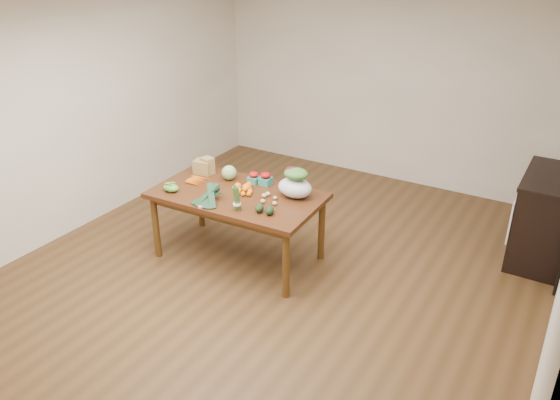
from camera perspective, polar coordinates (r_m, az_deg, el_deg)
The scene contains 25 objects.
floor at distance 5.57m, azimuth -0.82°, elevation -7.93°, with size 6.00×6.00×0.00m, color #54381D.
room_walls at distance 4.95m, azimuth -0.92°, elevation 5.20°, with size 5.02×6.02×2.70m.
dining_table at distance 5.71m, azimuth -4.38°, elevation -2.70°, with size 1.71×0.95×0.75m, color #482110.
cabinet at distance 6.28m, azimuth 25.85°, elevation -1.66°, with size 0.52×1.02×0.94m, color black.
dish_towel at distance 5.92m, azimuth 23.09°, elevation -1.84°, with size 0.02×0.28×0.45m, color white.
paper_bag at distance 6.02m, azimuth -8.02°, elevation 3.58°, with size 0.26×0.22×0.18m, color #9E8247, non-canonical shape.
cabbage at distance 5.84m, azimuth -5.35°, elevation 2.86°, with size 0.16×0.16×0.16m, color #97D279.
strawberry_basket_a at distance 5.75m, azimuth -2.76°, elevation 2.25°, with size 0.11×0.11×0.10m, color red, non-canonical shape.
strawberry_basket_b at distance 5.70m, azimuth -1.52°, elevation 2.14°, with size 0.12×0.12×0.11m, color #B30B11, non-canonical shape.
orange_a at distance 5.60m, azimuth -4.43°, elevation 1.44°, with size 0.08×0.08×0.08m, color orange.
orange_b at distance 5.62m, azimuth -3.29°, elevation 1.54°, with size 0.08×0.08×0.08m, color orange.
orange_c at distance 5.54m, azimuth -3.52°, elevation 1.27°, with size 0.09×0.09×0.09m, color orange.
mandarin_cluster at distance 5.50m, azimuth -3.67°, elevation 1.04°, with size 0.18×0.18×0.08m, color #FF9E0F, non-canonical shape.
carrots at distance 5.85m, azimuth -8.66°, elevation 2.03°, with size 0.22×0.22×0.03m, color orange, non-canonical shape.
snap_pea_bag at distance 5.66m, azimuth -11.32°, elevation 1.27°, with size 0.18×0.13×0.08m, color #599331.
kale_bunch at distance 5.31m, azimuth -7.73°, elevation 0.35°, with size 0.32×0.40×0.16m, color black, non-canonical shape.
asparagus_bundle at distance 5.14m, azimuth -4.53°, elevation 0.19°, with size 0.08×0.08×0.25m, color #5B7E3A, non-canonical shape.
potato_a at distance 5.42m, azimuth -1.67°, elevation 0.46°, with size 0.05×0.05×0.04m, color tan.
potato_b at distance 5.31m, azimuth -1.81°, elevation -0.12°, with size 0.05×0.05×0.04m, color tan.
potato_c at distance 5.38m, azimuth -0.53°, elevation 0.22°, with size 0.05×0.04×0.04m, color tan.
potato_d at distance 5.46m, azimuth -1.29°, elevation 0.64°, with size 0.05×0.05×0.04m, color #D7BC7C.
potato_e at distance 5.26m, azimuth -0.56°, elevation -0.34°, with size 0.05×0.04×0.04m, color tan.
avocado_a at distance 5.13m, azimuth -2.16°, elevation -0.85°, with size 0.08×0.12×0.08m, color black.
avocado_b at distance 5.09m, azimuth -1.08°, elevation -1.11°, with size 0.08×0.12×0.08m, color black.
salad_bag at distance 5.40m, azimuth 1.57°, elevation 1.68°, with size 0.35×0.27×0.27m, color silver, non-canonical shape.
Camera 1 is at (2.45, -3.93, 3.08)m, focal length 35.00 mm.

